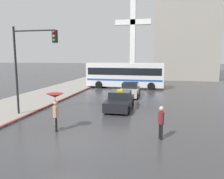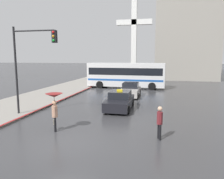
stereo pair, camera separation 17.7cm
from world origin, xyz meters
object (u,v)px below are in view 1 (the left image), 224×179
traffic_light (31,55)px  taxi (120,101)px  pedestrian_man (161,120)px  pedestrian_with_umbrella (55,102)px  sedan_red (130,90)px  monument_cross (133,35)px  city_bus (125,74)px

traffic_light → taxi: bearing=31.7°
taxi → pedestrian_man: bearing=117.0°
pedestrian_with_umbrella → traffic_light: (-2.92, 2.59, 2.56)m
taxi → sedan_red: 5.92m
pedestrian_with_umbrella → traffic_light: traffic_light is taller
traffic_light → pedestrian_with_umbrella: bearing=-41.6°
taxi → traffic_light: bearing=31.7°
pedestrian_man → monument_cross: 29.96m
sedan_red → city_bus: size_ratio=0.41×
pedestrian_man → traffic_light: 9.50m
taxi → sedan_red: size_ratio=1.03×
taxi → monument_cross: bearing=-86.2°
sedan_red → pedestrian_with_umbrella: bearing=77.4°
pedestrian_man → pedestrian_with_umbrella: bearing=-109.0°
city_bus → sedan_red: bearing=15.2°
city_bus → traffic_light: traffic_light is taller
taxi → sedan_red: bearing=-91.0°
pedestrian_with_umbrella → taxi: bearing=-48.7°
pedestrian_man → monument_cross: monument_cross is taller
taxi → pedestrian_with_umbrella: size_ratio=2.05×
pedestrian_with_umbrella → pedestrian_man: bearing=-115.9°
pedestrian_with_umbrella → traffic_light: 4.67m
sedan_red → traffic_light: traffic_light is taller
city_bus → pedestrian_with_umbrella: size_ratio=4.86×
sedan_red → pedestrian_with_umbrella: pedestrian_with_umbrella is taller
sedan_red → traffic_light: (-5.58, -9.32, 3.53)m
city_bus → monument_cross: size_ratio=0.73×
traffic_light → monument_cross: size_ratio=0.43×
sedan_red → pedestrian_man: pedestrian_man is taller
pedestrian_with_umbrella → monument_cross: bearing=-27.6°
city_bus → pedestrian_man: (4.41, -18.26, -0.87)m
taxi → traffic_light: (-5.48, -3.39, 3.54)m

